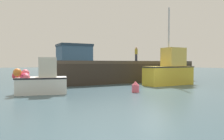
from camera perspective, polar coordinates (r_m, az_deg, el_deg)
ground at (r=14.17m, az=11.46°, el=-5.42°), size 120.00×160.00×0.10m
pier at (r=21.78m, az=0.75°, el=1.55°), size 13.41×8.93×1.93m
fishing_boat_near_left at (r=12.80m, az=-18.30°, el=-2.60°), size 3.02×1.98×2.05m
fishing_boat_near_right at (r=17.65m, az=15.04°, el=-0.12°), size 4.29×1.62×6.08m
rowboat at (r=18.84m, az=15.03°, el=-2.92°), size 1.59×1.11×0.42m
dockworker at (r=25.43m, az=6.43°, el=4.19°), size 0.34×0.34×1.70m
warehouse at (r=45.32m, az=-9.99°, el=3.20°), size 6.65×5.36×5.63m
mooring_buoy_foreground at (r=12.90m, az=6.25°, el=-4.53°), size 0.44×0.44×0.67m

